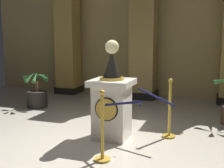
{
  "coord_description": "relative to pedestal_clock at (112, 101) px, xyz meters",
  "views": [
    {
      "loc": [
        1.93,
        -4.45,
        1.76
      ],
      "look_at": [
        0.3,
        0.3,
        0.97
      ],
      "focal_mm": 47.03,
      "sensor_mm": 36.0,
      "label": 1
    }
  ],
  "objects": [
    {
      "name": "column_centre_rear",
      "position": [
        -0.3,
        3.67,
        1.25
      ],
      "size": [
        0.84,
        0.84,
        3.87
      ],
      "color": "black",
      "rests_on": "ground_plane"
    },
    {
      "name": "stanchion_far",
      "position": [
        0.95,
        0.37,
        -0.29
      ],
      "size": [
        0.24,
        0.24,
        1.06
      ],
      "color": "gold",
      "rests_on": "ground_plane"
    },
    {
      "name": "column_left",
      "position": [
        -2.74,
        3.67,
        1.25
      ],
      "size": [
        0.74,
        0.74,
        3.87
      ],
      "color": "black",
      "rests_on": "ground_plane"
    },
    {
      "name": "back_wall",
      "position": [
        -0.3,
        4.24,
        1.35
      ],
      "size": [
        10.66,
        0.16,
        4.03
      ],
      "primitive_type": "cube",
      "color": "tan",
      "rests_on": "ground_plane"
    },
    {
      "name": "pedestal_clock",
      "position": [
        0.0,
        0.0,
        0.0
      ],
      "size": [
        0.71,
        0.71,
        1.73
      ],
      "color": "silver",
      "rests_on": "ground_plane"
    },
    {
      "name": "stanchion_near",
      "position": [
        0.19,
        -0.97,
        -0.3
      ],
      "size": [
        0.24,
        0.24,
        1.04
      ],
      "color": "gold",
      "rests_on": "ground_plane"
    },
    {
      "name": "potted_palm_left",
      "position": [
        -2.59,
        1.61,
        -0.36
      ],
      "size": [
        0.73,
        0.68,
        0.96
      ],
      "color": "#2D2823",
      "rests_on": "ground_plane"
    },
    {
      "name": "ground_plane",
      "position": [
        -0.3,
        -0.29,
        -0.67
      ],
      "size": [
        10.66,
        10.66,
        0.0
      ],
      "primitive_type": "plane",
      "color": "beige"
    },
    {
      "name": "velvet_rope",
      "position": [
        0.57,
        -0.3,
        0.12
      ],
      "size": [
        1.08,
        1.09,
        0.22
      ],
      "color": "#141947"
    }
  ]
}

